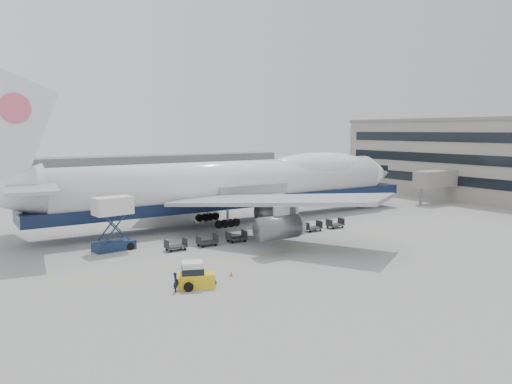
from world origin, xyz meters
TOP-DOWN VIEW (x-y plane):
  - ground at (0.00, 0.00)m, footprint 260.00×260.00m
  - apron_line at (0.00, -6.00)m, footprint 60.00×0.15m
  - hangar at (-10.00, 70.00)m, footprint 110.00×8.00m
  - airliner at (0.64, 12.00)m, footprint 67.00×55.30m
  - catering_truck at (-20.19, 4.52)m, footprint 4.66×3.46m
  - baggage_tug at (-18.50, -12.44)m, footprint 3.42×2.64m
  - ground_worker at (-20.38, -12.69)m, footprint 0.65×0.72m
  - traffic_cone at (-14.33, -11.40)m, footprint 0.34×0.34m
  - dolly_0 at (-14.52, 0.49)m, footprint 2.30×1.35m
  - dolly_1 at (-10.60, 0.49)m, footprint 2.30×1.35m
  - dolly_2 at (-6.68, 0.49)m, footprint 2.30×1.35m
  - dolly_3 at (-2.76, 0.49)m, footprint 2.30×1.35m
  - dolly_4 at (1.16, 0.49)m, footprint 2.30×1.35m
  - dolly_5 at (5.08, 0.49)m, footprint 2.30×1.35m
  - dolly_6 at (9.00, 0.49)m, footprint 2.30×1.35m

SIDE VIEW (x-z plane):
  - ground at x=0.00m, z-range 0.00..0.00m
  - apron_line at x=0.00m, z-range 0.00..0.01m
  - traffic_cone at x=-14.33m, z-range -0.01..0.49m
  - dolly_0 at x=-14.52m, z-range -0.12..1.18m
  - dolly_1 at x=-10.60m, z-range -0.12..1.18m
  - dolly_2 at x=-6.68m, z-range -0.12..1.18m
  - dolly_3 at x=-2.76m, z-range -0.12..1.18m
  - dolly_4 at x=1.16m, z-range -0.12..1.18m
  - dolly_5 at x=5.08m, z-range -0.12..1.18m
  - dolly_6 at x=9.00m, z-range -0.12..1.18m
  - ground_worker at x=-20.38m, z-range 0.00..1.65m
  - baggage_tug at x=-18.50m, z-range -0.12..2.10m
  - catering_truck at x=-20.19m, z-range 0.43..6.41m
  - hangar at x=-10.00m, z-range 0.00..7.00m
  - airliner at x=0.64m, z-range -4.37..15.61m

